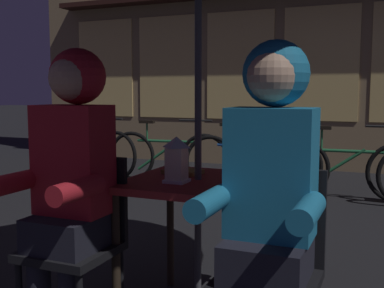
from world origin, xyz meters
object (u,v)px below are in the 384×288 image
(book, at_px, (183,172))
(bicycle_fourth, at_px, (347,169))
(bicycle_second, at_px, (167,156))
(chair_left, at_px, (80,235))
(person_left_hooded, at_px, (70,165))
(bicycle_nearest, at_px, (89,151))
(lantern, at_px, (177,158))
(bicycle_third, at_px, (251,162))
(cafe_table, at_px, (198,199))
(person_right_hooded, at_px, (270,180))
(chair_right, at_px, (271,262))

(book, bearing_deg, bicycle_fourth, 84.49)
(bicycle_second, relative_size, bicycle_fourth, 1.00)
(chair_left, distance_m, person_left_hooded, 0.36)
(person_left_hooded, height_order, bicycle_nearest, person_left_hooded)
(bicycle_second, bearing_deg, book, -62.61)
(lantern, distance_m, bicycle_second, 3.88)
(person_left_hooded, bearing_deg, lantern, 36.60)
(chair_left, height_order, person_left_hooded, person_left_hooded)
(person_left_hooded, xyz_separation_m, bicycle_second, (-1.32, 3.74, -0.50))
(person_left_hooded, height_order, book, person_left_hooded)
(bicycle_third, bearing_deg, person_left_hooded, -87.54)
(lantern, height_order, chair_left, lantern)
(cafe_table, xyz_separation_m, lantern, (-0.07, -0.12, 0.22))
(person_right_hooded, distance_m, bicycle_nearest, 5.19)
(bicycle_fourth, bearing_deg, chair_right, -90.01)
(bicycle_second, bearing_deg, bicycle_nearest, 178.39)
(cafe_table, relative_size, bicycle_third, 0.44)
(bicycle_fourth, bearing_deg, person_left_hooded, -105.01)
(bicycle_fourth, bearing_deg, lantern, -99.49)
(cafe_table, bearing_deg, bicycle_third, 101.13)
(bicycle_nearest, relative_size, book, 8.35)
(lantern, height_order, chair_right, lantern)
(bicycle_nearest, bearing_deg, bicycle_third, -2.63)
(chair_right, xyz_separation_m, bicycle_second, (-2.28, 3.69, -0.14))
(lantern, distance_m, book, 0.28)
(cafe_table, relative_size, lantern, 3.20)
(cafe_table, xyz_separation_m, bicycle_third, (-0.64, 3.24, -0.29))
(chair_left, height_order, bicycle_nearest, chair_left)
(person_left_hooded, distance_m, bicycle_nearest, 4.59)
(person_right_hooded, xyz_separation_m, bicycle_third, (-1.12, 3.67, -0.50))
(bicycle_third, distance_m, book, 3.18)
(chair_right, height_order, bicycle_second, chair_right)
(chair_left, xyz_separation_m, bicycle_second, (-1.32, 3.69, -0.14))
(person_left_hooded, bearing_deg, chair_right, 3.39)
(chair_left, bearing_deg, bicycle_nearest, 124.53)
(book, bearing_deg, bicycle_third, 105.12)
(chair_right, distance_m, bicycle_nearest, 5.12)
(cafe_table, relative_size, person_right_hooded, 0.53)
(person_left_hooded, relative_size, bicycle_fourth, 0.83)
(person_left_hooded, distance_m, bicycle_third, 3.70)
(chair_right, bearing_deg, person_left_hooded, -176.61)
(person_left_hooded, relative_size, bicycle_nearest, 0.84)
(chair_right, relative_size, person_left_hooded, 0.62)
(lantern, distance_m, person_left_hooded, 0.51)
(person_right_hooded, height_order, bicycle_nearest, person_right_hooded)
(chair_left, height_order, bicycle_fourth, chair_left)
(bicycle_fourth, bearing_deg, book, -101.58)
(chair_right, bearing_deg, bicycle_nearest, 133.42)
(chair_right, distance_m, person_right_hooded, 0.36)
(bicycle_third, xyz_separation_m, book, (0.50, -3.12, 0.41))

